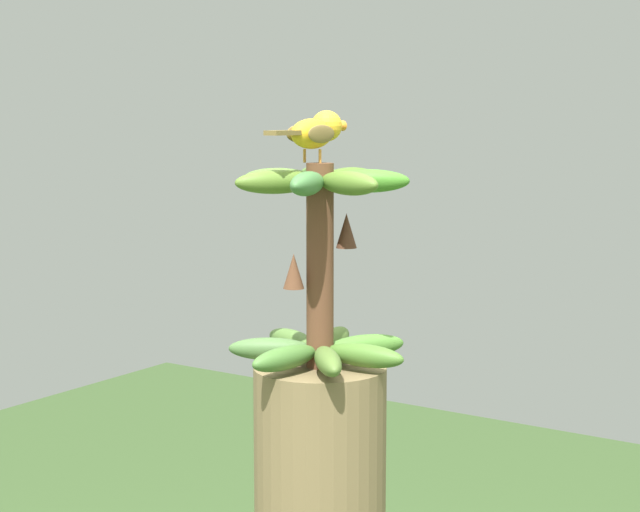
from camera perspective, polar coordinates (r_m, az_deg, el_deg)
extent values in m
cylinder|color=brown|center=(1.79, 0.00, -0.56)|extent=(0.05, 0.05, 0.35)
ellipsoid|color=#4B6E30|center=(1.89, -1.48, -4.65)|extent=(0.15, 0.09, 0.04)
ellipsoid|color=#466B36|center=(1.83, -2.72, -5.08)|extent=(0.15, 0.11, 0.04)
ellipsoid|color=#436F2F|center=(1.76, -1.92, -5.58)|extent=(0.06, 0.15, 0.04)
ellipsoid|color=#4E6B2C|center=(1.74, 0.43, -5.75)|extent=(0.13, 0.14, 0.04)
ellipsoid|color=#47712A|center=(1.78, 2.43, -5.43)|extent=(0.15, 0.05, 0.04)
ellipsoid|color=#487C2D|center=(1.85, 2.50, -4.91)|extent=(0.12, 0.14, 0.04)
ellipsoid|color=#4D6C2B|center=(1.90, 0.77, -4.58)|extent=(0.08, 0.15, 0.04)
ellipsoid|color=#507126|center=(1.75, -2.37, 4.05)|extent=(0.11, 0.15, 0.04)
ellipsoid|color=#3D6F37|center=(1.70, -0.70, 3.96)|extent=(0.08, 0.15, 0.04)
ellipsoid|color=#4F7027|center=(1.72, 1.56, 3.99)|extent=(0.15, 0.09, 0.04)
ellipsoid|color=#3F7E24|center=(1.78, 2.54, 4.11)|extent=(0.15, 0.11, 0.04)
ellipsoid|color=#4A6F23|center=(1.84, 1.61, 4.23)|extent=(0.06, 0.15, 0.04)
ellipsoid|color=#476B29|center=(1.86, -0.44, 4.26)|extent=(0.13, 0.13, 0.04)
ellipsoid|color=#50772E|center=(1.82, -2.20, 4.18)|extent=(0.15, 0.05, 0.04)
cone|color=brown|center=(1.78, -1.44, -0.83)|extent=(0.04, 0.04, 0.06)
cone|color=#4C2D1E|center=(1.80, 1.45, 1.39)|extent=(0.04, 0.04, 0.06)
cylinder|color=#C68933|center=(1.78, -0.08, 5.46)|extent=(0.01, 0.01, 0.02)
cylinder|color=#C68933|center=(1.79, -0.84, 5.48)|extent=(0.01, 0.01, 0.02)
ellipsoid|color=gold|center=(1.78, -0.46, 6.67)|extent=(0.05, 0.10, 0.05)
ellipsoid|color=brown|center=(1.77, 0.08, 6.66)|extent=(0.01, 0.07, 0.03)
ellipsoid|color=brown|center=(1.80, -1.19, 6.67)|extent=(0.01, 0.07, 0.03)
cube|color=brown|center=(1.72, -2.04, 6.72)|extent=(0.03, 0.07, 0.01)
sphere|color=gold|center=(1.82, 0.37, 7.09)|extent=(0.05, 0.05, 0.05)
sphere|color=black|center=(1.84, -0.02, 7.22)|extent=(0.01, 0.01, 0.01)
cone|color=orange|center=(1.85, 0.99, 7.10)|extent=(0.02, 0.03, 0.02)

